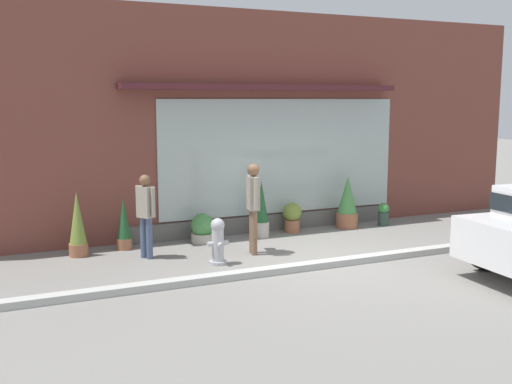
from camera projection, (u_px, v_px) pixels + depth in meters
name	position (u px, v px, depth m)	size (l,w,h in m)	color
ground_plane	(332.00, 263.00, 11.10)	(60.00, 60.00, 0.00)	gray
curb_strip	(338.00, 262.00, 10.91)	(14.00, 0.24, 0.12)	#B2B2AD
storefront	(260.00, 125.00, 13.61)	(14.00, 0.81, 4.86)	brown
fire_hydrant	(218.00, 241.00, 10.95)	(0.40, 0.36, 0.85)	#B2B2B7
pedestrian_with_handbag	(253.00, 201.00, 11.61)	(0.28, 0.65, 1.75)	brown
pedestrian_passerby	(146.00, 210.00, 11.29)	(0.32, 0.42, 1.58)	#475675
potted_plant_near_hydrant	(124.00, 225.00, 12.04)	(0.30, 0.30, 1.04)	#9E6042
potted_plant_window_center	(347.00, 203.00, 14.05)	(0.50, 0.50, 1.21)	#9E6042
potted_plant_window_left	(203.00, 228.00, 12.65)	(0.49, 0.49, 0.61)	#B7B2A3
potted_plant_by_entrance	(261.00, 210.00, 13.09)	(0.34, 0.34, 1.23)	#B7B2A3
potted_plant_trailing_edge	(292.00, 216.00, 13.61)	(0.43, 0.43, 0.67)	#9E6042
potted_plant_doorstep	(78.00, 225.00, 11.49)	(0.36, 0.36, 1.24)	#9E6042
potted_plant_low_front	(383.00, 214.00, 14.35)	(0.27, 0.27, 0.54)	#33473D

